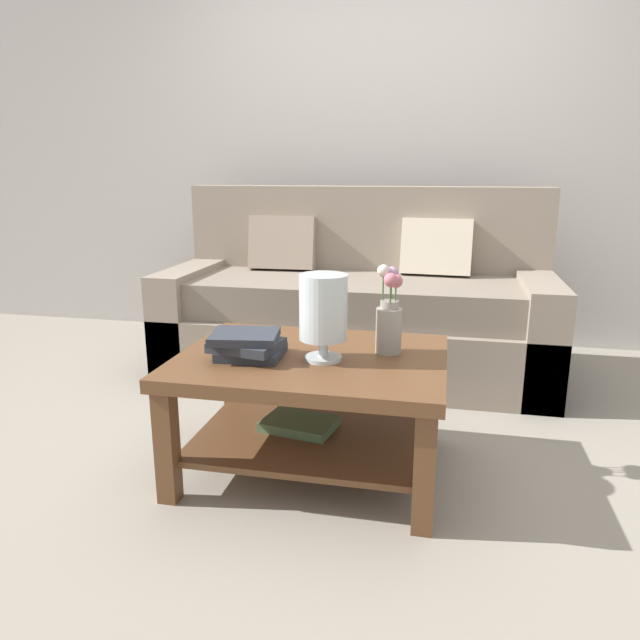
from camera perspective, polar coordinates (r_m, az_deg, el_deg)
name	(u,v)px	position (r m, az deg, el deg)	size (l,w,h in m)	color
ground_plane	(343,428)	(2.76, 2.23, -10.43)	(10.00, 10.00, 0.00)	gray
back_wall	(387,140)	(4.14, 6.56, 16.97)	(6.40, 0.12, 2.70)	#BCB7B2
couch	(357,309)	(3.45, 3.64, 1.07)	(2.18, 0.90, 1.06)	gray
coffee_table	(311,388)	(2.28, -0.84, -6.60)	(1.01, 0.78, 0.47)	brown
book_stack_main	(248,345)	(2.21, -7.03, -2.40)	(0.28, 0.26, 0.10)	#2D333D
glass_hurricane_vase	(325,310)	(2.13, 0.45, 0.97)	(0.18, 0.18, 0.32)	silver
flower_pitcher	(389,317)	(2.24, 6.73, 0.28)	(0.10, 0.12, 0.34)	#9E998E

